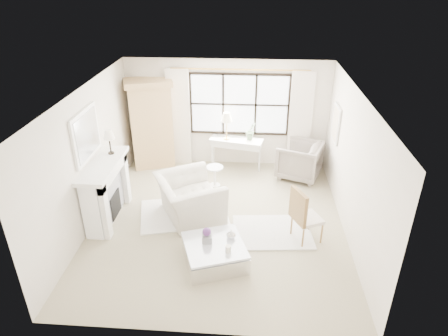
{
  "coord_description": "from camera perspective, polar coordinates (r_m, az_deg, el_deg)",
  "views": [
    {
      "loc": [
        0.61,
        -6.69,
        4.71
      ],
      "look_at": [
        0.1,
        0.2,
        1.14
      ],
      "focal_mm": 32.0,
      "sensor_mm": 36.0,
      "label": 1
    }
  ],
  "objects": [
    {
      "name": "floor",
      "position": [
        8.2,
        -0.84,
        -7.7
      ],
      "size": [
        5.5,
        5.5,
        0.0
      ],
      "primitive_type": "plane",
      "color": "tan",
      "rests_on": "ground"
    },
    {
      "name": "ceiling",
      "position": [
        7.01,
        -0.99,
        10.68
      ],
      "size": [
        5.5,
        5.5,
        0.0
      ],
      "primitive_type": "plane",
      "rotation": [
        3.14,
        0.0,
        0.0
      ],
      "color": "white",
      "rests_on": "ground"
    },
    {
      "name": "wall_back",
      "position": [
        10.04,
        0.47,
        7.79
      ],
      "size": [
        5.0,
        0.0,
        5.0
      ],
      "primitive_type": "plane",
      "rotation": [
        1.57,
        0.0,
        0.0
      ],
      "color": "white",
      "rests_on": "ground"
    },
    {
      "name": "wall_front",
      "position": [
        5.21,
        -3.6,
        -12.86
      ],
      "size": [
        5.0,
        0.0,
        5.0
      ],
      "primitive_type": "plane",
      "rotation": [
        -1.57,
        0.0,
        0.0
      ],
      "color": "beige",
      "rests_on": "ground"
    },
    {
      "name": "wall_left",
      "position": [
        8.1,
        -18.81,
        1.3
      ],
      "size": [
        0.0,
        5.5,
        5.5
      ],
      "primitive_type": "plane",
      "rotation": [
        1.57,
        0.0,
        1.57
      ],
      "color": "beige",
      "rests_on": "ground"
    },
    {
      "name": "wall_right",
      "position": [
        7.72,
        17.91,
        0.13
      ],
      "size": [
        0.0,
        5.5,
        5.5
      ],
      "primitive_type": "plane",
      "rotation": [
        1.57,
        0.0,
        -1.57
      ],
      "color": "silver",
      "rests_on": "ground"
    },
    {
      "name": "window_pane",
      "position": [
        9.92,
        2.22,
        9.07
      ],
      "size": [
        2.4,
        0.02,
        1.5
      ],
      "primitive_type": "cube",
      "color": "silver",
      "rests_on": "wall_back"
    },
    {
      "name": "window_frame",
      "position": [
        9.91,
        2.21,
        9.05
      ],
      "size": [
        2.5,
        0.04,
        1.5
      ],
      "primitive_type": null,
      "color": "black",
      "rests_on": "wall_back"
    },
    {
      "name": "curtain_rod",
      "position": [
        9.63,
        2.3,
        13.88
      ],
      "size": [
        3.3,
        0.04,
        0.04
      ],
      "primitive_type": "cylinder",
      "rotation": [
        0.0,
        1.57,
        0.0
      ],
      "color": "#BE8F42",
      "rests_on": "wall_back"
    },
    {
      "name": "curtain_left",
      "position": [
        10.13,
        -6.42,
        7.11
      ],
      "size": [
        0.55,
        0.1,
        2.47
      ],
      "primitive_type": "cube",
      "color": "white",
      "rests_on": "ground"
    },
    {
      "name": "curtain_right",
      "position": [
        10.03,
        10.81,
        6.6
      ],
      "size": [
        0.55,
        0.1,
        2.47
      ],
      "primitive_type": "cube",
      "color": "silver",
      "rests_on": "ground"
    },
    {
      "name": "fireplace",
      "position": [
        8.34,
        -16.66,
        -3.07
      ],
      "size": [
        0.58,
        1.66,
        1.26
      ],
      "color": "white",
      "rests_on": "ground"
    },
    {
      "name": "mirror_frame",
      "position": [
        7.9,
        -19.14,
        4.49
      ],
      "size": [
        0.05,
        1.15,
        0.95
      ],
      "primitive_type": "cube",
      "color": "white",
      "rests_on": "wall_left"
    },
    {
      "name": "mirror_glass",
      "position": [
        7.89,
        -18.94,
        4.49
      ],
      "size": [
        0.02,
        1.0,
        0.8
      ],
      "primitive_type": "cube",
      "color": "silver",
      "rests_on": "wall_left"
    },
    {
      "name": "art_frame",
      "position": [
        9.15,
        15.73,
        6.11
      ],
      "size": [
        0.04,
        0.62,
        0.82
      ],
      "primitive_type": "cube",
      "color": "silver",
      "rests_on": "wall_right"
    },
    {
      "name": "art_canvas",
      "position": [
        9.15,
        15.61,
        6.12
      ],
      "size": [
        0.01,
        0.52,
        0.72
      ],
      "primitive_type": "cube",
      "color": "beige",
      "rests_on": "wall_right"
    },
    {
      "name": "mantel_lamp",
      "position": [
        8.24,
        -16.15,
        4.47
      ],
      "size": [
        0.22,
        0.22,
        0.51
      ],
      "color": "black",
      "rests_on": "fireplace"
    },
    {
      "name": "armoire",
      "position": [
        10.16,
        -10.34,
        6.32
      ],
      "size": [
        1.28,
        1.01,
        2.24
      ],
      "rotation": [
        0.0,
        0.0,
        0.32
      ],
      "color": "tan",
      "rests_on": "floor"
    },
    {
      "name": "console_table",
      "position": [
        10.09,
        1.75,
        2.06
      ],
      "size": [
        1.37,
        0.71,
        0.8
      ],
      "rotation": [
        0.0,
        0.0,
        -0.21
      ],
      "color": "silver",
      "rests_on": "floor"
    },
    {
      "name": "console_lamp",
      "position": [
        9.72,
        0.38,
        7.18
      ],
      "size": [
        0.28,
        0.28,
        0.69
      ],
      "color": "#B28A3E",
      "rests_on": "console_table"
    },
    {
      "name": "orchid_plant",
      "position": [
        9.84,
        3.85,
        5.3
      ],
      "size": [
        0.31,
        0.3,
        0.45
      ],
      "primitive_type": "imported",
      "rotation": [
        0.0,
        0.0,
        0.57
      ],
      "color": "#59754E",
      "rests_on": "console_table"
    },
    {
      "name": "side_table",
      "position": [
        9.29,
        -1.34,
        -0.79
      ],
      "size": [
        0.4,
        0.4,
        0.51
      ],
      "color": "white",
      "rests_on": "floor"
    },
    {
      "name": "rug_left",
      "position": [
        8.48,
        -5.71,
        -6.44
      ],
      "size": [
        2.03,
        1.64,
        0.03
      ],
      "primitive_type": "cube",
      "rotation": [
        0.0,
        0.0,
        0.23
      ],
      "color": "white",
      "rests_on": "floor"
    },
    {
      "name": "rug_right",
      "position": [
        7.96,
        6.91,
        -9.03
      ],
      "size": [
        1.6,
        1.26,
        0.03
      ],
      "primitive_type": "cube",
      "rotation": [
        0.0,
        0.0,
        0.09
      ],
      "color": "silver",
      "rests_on": "floor"
    },
    {
      "name": "club_armchair",
      "position": [
        8.17,
        -4.94,
        -4.32
      ],
      "size": [
        1.65,
        1.72,
        0.87
      ],
      "primitive_type": "imported",
      "rotation": [
        0.0,
        0.0,
        2.06
      ],
      "color": "beige",
      "rests_on": "floor"
    },
    {
      "name": "wingback_chair",
      "position": [
        9.82,
        10.72,
        1.11
      ],
      "size": [
        1.25,
        1.24,
        0.89
      ],
      "primitive_type": "imported",
      "rotation": [
        0.0,
        0.0,
        -1.94
      ],
      "color": "gray",
      "rests_on": "floor"
    },
    {
      "name": "french_chair",
      "position": [
        7.72,
        11.58,
        -8.06
      ],
      "size": [
        0.64,
        0.64,
        1.08
      ],
      "rotation": [
        0.0,
        0.0,
        2.01
      ],
      "color": "olive",
      "rests_on": "floor"
    },
    {
      "name": "coffee_table",
      "position": [
        7.13,
        -1.37,
        -12.08
      ],
      "size": [
        1.27,
        1.27,
        0.38
      ],
      "rotation": [
        0.0,
        0.0,
        0.33
      ],
      "color": "silver",
      "rests_on": "floor"
    },
    {
      "name": "planter_box",
      "position": [
        7.04,
        -2.46,
        -10.0
      ],
      "size": [
        0.19,
        0.19,
        0.13
      ],
      "primitive_type": "cube",
      "rotation": [
        0.0,
        0.0,
        0.14
      ],
      "color": "slate",
      "rests_on": "coffee_table"
    },
    {
      "name": "planter_flowers",
      "position": [
        6.95,
        -2.49,
        -9.1
      ],
      "size": [
        0.15,
        0.15,
        0.15
      ],
      "primitive_type": "sphere",
      "color": "#572C6E",
      "rests_on": "planter_box"
    },
    {
      "name": "pillar_candle",
      "position": [
        6.81,
        0.61,
        -11.48
      ],
      "size": [
        0.1,
        0.1,
        0.12
      ],
      "primitive_type": "cylinder",
      "color": "silver",
      "rests_on": "coffee_table"
    },
    {
      "name": "coffee_vase",
      "position": [
        7.09,
        1.01,
        -9.43
      ],
      "size": [
        0.2,
        0.2,
        0.17
      ],
      "primitive_type": "imported",
      "rotation": [
        0.0,
        0.0,
        -0.25
      ],
      "color": "silver",
      "rests_on": "coffee_table"
    }
  ]
}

